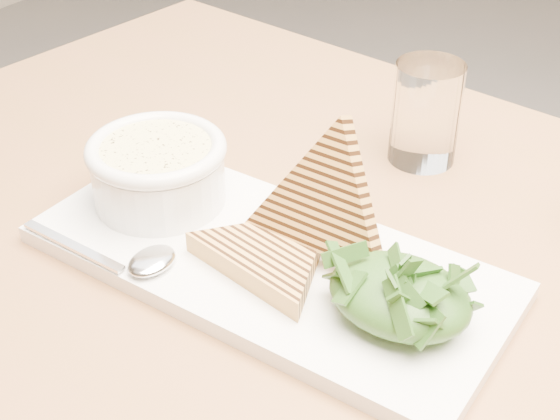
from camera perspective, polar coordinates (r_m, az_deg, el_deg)
The scene contains 13 objects.
table_top at distance 0.61m, azimuth 7.55°, elevation -12.01°, with size 1.34×0.90×0.04m, color brown.
table_leg_bl at distance 1.38m, azimuth -9.25°, elevation -2.10°, with size 0.06×0.06×0.71m, color brown.
platter at distance 0.67m, azimuth -0.94°, elevation -3.78°, with size 0.41×0.19×0.02m, color white.
soup_bowl at distance 0.73m, azimuth -8.85°, elevation 2.33°, with size 0.12×0.12×0.05m, color white.
soup at distance 0.71m, azimuth -9.05°, elevation 4.31°, with size 0.10×0.10×0.01m, color #EDE08E.
bowl_rim at distance 0.71m, azimuth -9.07°, elevation 4.45°, with size 0.13×0.13×0.01m, color white.
sandwich_flat at distance 0.65m, azimuth -0.62°, elevation -3.31°, with size 0.15×0.15×0.02m, color #C78E44, non-canonical shape.
sandwich_lean at distance 0.64m, azimuth 3.26°, elevation 0.42°, with size 0.15×0.15×0.08m, color #C78E44, non-canonical shape.
salad_base at distance 0.60m, azimuth 8.74°, elevation -6.19°, with size 0.11×0.09×0.04m, color black.
arugula_pile at distance 0.59m, azimuth 8.78°, elevation -5.80°, with size 0.11×0.10×0.05m, color #3D6A26, non-canonical shape.
spoon_bowl at distance 0.66m, azimuth -9.36°, elevation -3.68°, with size 0.03×0.05×0.01m, color silver.
spoon_handle at distance 0.69m, azimuth -14.91°, elevation -2.53°, with size 0.12×0.01×0.00m, color silver.
glass_near at distance 0.81m, azimuth 10.61°, elevation 6.98°, with size 0.07×0.07×0.11m, color white.
Camera 1 is at (0.23, -0.61, 1.17)m, focal length 50.00 mm.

